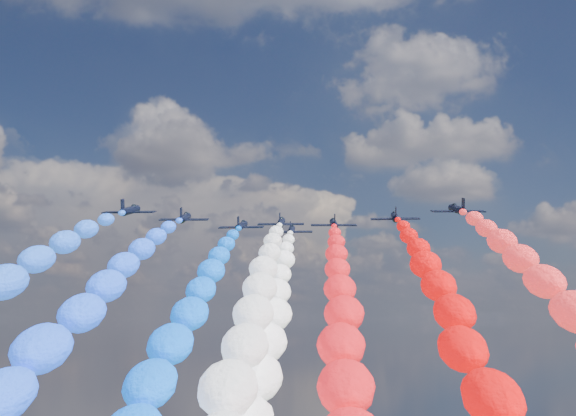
# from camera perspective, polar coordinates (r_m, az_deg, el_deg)

# --- Properties ---
(jet_0) EXTENTS (9.51, 12.83, 5.46)m
(jet_0) POSITION_cam_1_polar(r_m,az_deg,el_deg) (129.90, -12.46, -0.19)
(jet_0) COLOR black
(jet_1) EXTENTS (9.77, 13.01, 5.46)m
(jet_1) POSITION_cam_1_polar(r_m,az_deg,el_deg) (137.61, -8.23, -0.78)
(jet_1) COLOR black
(trail_1) EXTENTS (6.46, 118.47, 50.07)m
(trail_1) POSITION_cam_1_polar(r_m,az_deg,el_deg) (77.38, -17.47, -11.34)
(trail_1) COLOR blue
(jet_2) EXTENTS (9.65, 12.93, 5.46)m
(jet_2) POSITION_cam_1_polar(r_m,az_deg,el_deg) (147.84, -3.71, -1.41)
(jet_2) COLOR black
(trail_2) EXTENTS (6.46, 118.47, 50.07)m
(trail_2) POSITION_cam_1_polar(r_m,az_deg,el_deg) (86.32, -8.59, -11.35)
(trail_2) COLOR blue
(jet_3) EXTENTS (9.27, 12.66, 5.46)m
(jet_3) POSITION_cam_1_polar(r_m,az_deg,el_deg) (142.76, -0.56, -1.16)
(jet_3) COLOR black
(trail_3) EXTENTS (6.46, 118.47, 50.07)m
(trail_3) POSITION_cam_1_polar(r_m,az_deg,el_deg) (80.70, -3.24, -11.61)
(trail_3) COLOR silver
(jet_4) EXTENTS (9.17, 12.59, 5.46)m
(jet_4) POSITION_cam_1_polar(r_m,az_deg,el_deg) (155.25, 0.27, -1.78)
(jet_4) COLOR black
(trail_4) EXTENTS (6.46, 118.47, 50.07)m
(trail_4) POSITION_cam_1_polar(r_m,az_deg,el_deg) (93.19, -1.48, -11.25)
(trail_4) COLOR white
(jet_5) EXTENTS (9.61, 12.90, 5.46)m
(jet_5) POSITION_cam_1_polar(r_m,az_deg,el_deg) (144.53, 3.65, -1.24)
(jet_5) COLOR black
(trail_5) EXTENTS (6.46, 118.47, 50.07)m
(trail_5) POSITION_cam_1_polar(r_m,az_deg,el_deg) (82.30, 4.36, -11.55)
(trail_5) COLOR red
(jet_6) EXTENTS (9.87, 13.09, 5.46)m
(jet_6) POSITION_cam_1_polar(r_m,az_deg,el_deg) (136.63, 8.51, -0.72)
(jet_6) COLOR black
(trail_6) EXTENTS (6.46, 118.47, 50.07)m
(trail_6) POSITION_cam_1_polar(r_m,az_deg,el_deg) (74.87, 13.51, -11.60)
(trail_6) COLOR red
(jet_7) EXTENTS (9.80, 13.04, 5.46)m
(jet_7) POSITION_cam_1_polar(r_m,az_deg,el_deg) (129.29, 13.32, -0.11)
(jet_7) COLOR black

